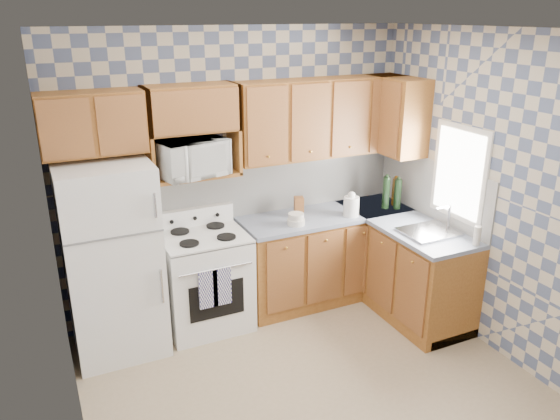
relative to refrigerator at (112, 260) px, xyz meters
The scene contains 29 objects.
floor 1.97m from the refrigerator, 44.43° to the right, with size 3.40×3.40×0.00m, color #8D785A.
back_wall 1.42m from the refrigerator, 15.35° to the left, with size 3.40×0.02×2.70m, color #4E5B7C.
right_wall 3.27m from the refrigerator, 22.79° to the right, with size 0.02×3.20×2.70m, color #4E5B7C.
backsplash_back 1.75m from the refrigerator, 11.47° to the left, with size 2.60×0.01×0.56m, color silver.
backsplash_right 3.02m from the refrigerator, ahead, with size 0.01×1.60×0.56m, color silver.
refrigerator is the anchor object (origin of this frame).
stove_body 0.89m from the refrigerator, ahead, with size 0.76×0.65×0.90m, color white.
cooktop 0.81m from the refrigerator, ahead, with size 0.76×0.65×0.03m, color silver.
backguard 0.87m from the refrigerator, 20.44° to the left, with size 0.76×0.08×0.17m, color white.
dish_towel_left 0.84m from the refrigerator, 23.81° to the right, with size 0.17×0.03×0.35m, color navy.
dish_towel_right 0.95m from the refrigerator, 20.64° to the right, with size 0.17×0.03×0.35m, color navy.
base_cabinets_back 2.14m from the refrigerator, ahead, with size 1.75×0.60×0.88m, color brown.
base_cabinets_right 2.74m from the refrigerator, ahead, with size 0.60×1.60×0.88m, color brown.
countertop_back 2.10m from the refrigerator, ahead, with size 1.77×0.63×0.04m, color slate.
countertop_right 2.71m from the refrigerator, ahead, with size 0.63×1.60×0.04m, color slate.
upper_cabinets_back 2.34m from the refrigerator, ahead, with size 1.75×0.33×0.74m, color brown.
upper_cabinets_fridge 1.15m from the refrigerator, 94.64° to the left, with size 0.82×0.33×0.50m, color brown.
upper_cabinets_right 2.99m from the refrigerator, ahead, with size 0.33×0.70×0.74m, color brown.
microwave_shelf 1.02m from the refrigerator, 12.94° to the left, with size 0.80×0.33×0.03m, color brown.
microwave 1.10m from the refrigerator, ahead, with size 0.58×0.39×0.32m, color white.
sink 2.79m from the refrigerator, 16.65° to the right, with size 0.48×0.40×0.03m, color #B7B7BC.
window 3.13m from the refrigerator, 15.12° to the right, with size 0.02×0.66×0.86m, color silver.
bottle_0 2.72m from the refrigerator, ahead, with size 0.07×0.07×0.33m, color black.
bottle_1 2.82m from the refrigerator, ahead, with size 0.07×0.07×0.31m, color black.
bottle_2 2.86m from the refrigerator, ahead, with size 0.07×0.07×0.29m, color #583710.
knife_block 1.82m from the refrigerator, ahead, with size 0.09×0.09×0.19m, color brown.
electric_kettle 2.28m from the refrigerator, ahead, with size 0.15×0.15×0.19m, color white.
food_containers 1.69m from the refrigerator, ahead, with size 0.17×0.17×0.11m, color beige, non-canonical shape.
soap_bottle 3.11m from the refrigerator, 22.59° to the right, with size 0.06×0.06×0.17m, color beige.
Camera 1 is at (-1.77, -3.12, 2.80)m, focal length 35.00 mm.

